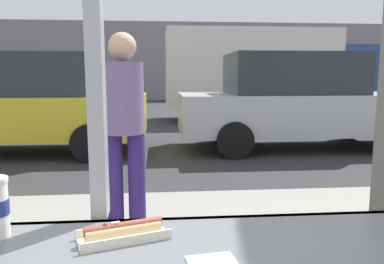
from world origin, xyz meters
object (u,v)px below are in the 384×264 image
at_px(parked_car_yellow, 22,104).
at_px(pedestrian, 124,122).
at_px(parked_car_silver, 297,102).
at_px(box_truck, 272,71).
at_px(hotdog_tray_near, 124,231).

xyz_separation_m(parked_car_yellow, pedestrian, (2.21, -4.13, 0.14)).
bearing_deg(parked_car_silver, parked_car_yellow, 180.00).
height_order(parked_car_silver, pedestrian, parked_car_silver).
bearing_deg(box_truck, parked_car_silver, -100.86).
distance_m(parked_car_yellow, box_truck, 7.85).
distance_m(hotdog_tray_near, pedestrian, 2.03).
height_order(hotdog_tray_near, pedestrian, pedestrian).
bearing_deg(box_truck, hotdog_tray_near, -108.62).
bearing_deg(parked_car_yellow, box_truck, 38.66).
xyz_separation_m(parked_car_yellow, parked_car_silver, (5.17, 0.00, 0.01)).
xyz_separation_m(hotdog_tray_near, pedestrian, (-0.18, 2.02, 0.07)).
distance_m(parked_car_yellow, pedestrian, 4.69).
distance_m(parked_car_yellow, parked_car_silver, 5.17).
bearing_deg(hotdog_tray_near, pedestrian, 94.97).
relative_size(parked_car_yellow, box_truck, 0.65).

